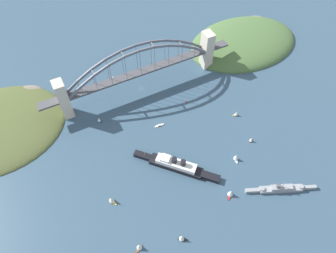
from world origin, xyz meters
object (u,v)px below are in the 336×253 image
small_boat_6 (112,200)px  small_boat_8 (182,238)px  seaplane_second_in_formation (96,86)px  small_boat_1 (159,125)px  channel_marker_buoy (187,101)px  naval_cruiser (280,189)px  small_boat_2 (139,247)px  small_boat_7 (99,120)px  small_boat_0 (251,139)px  small_boat_5 (236,157)px  small_boat_3 (236,114)px  ocean_liner (176,165)px  small_boat_4 (231,193)px  seaplane_taxiing_near_bridge (115,79)px  harbor_arch_bridge (140,72)px

small_boat_6 → small_boat_8: 80.62m
seaplane_second_in_formation → small_boat_1: (-47.23, 96.11, -1.40)m
small_boat_1 → channel_marker_buoy: 51.81m
naval_cruiser → small_boat_6: (162.47, -67.85, 1.44)m
channel_marker_buoy → small_boat_6: bearing=32.3°
seaplane_second_in_formation → channel_marker_buoy: seaplane_second_in_formation is taller
small_boat_2 → small_boat_7: (-17.54, -161.46, -1.11)m
small_boat_0 → small_boat_7: (148.32, -108.51, -0.23)m
small_boat_8 → small_boat_5: bearing=-152.1°
small_boat_3 → small_boat_6: small_boat_6 is taller
small_boat_0 → small_boat_6: small_boat_6 is taller
small_boat_3 → small_boat_6: size_ratio=0.74×
channel_marker_buoy → small_boat_8: bearing=59.6°
small_boat_2 → small_boat_3: (-172.50, -93.50, -0.99)m
small_boat_3 → small_boat_6: (178.70, 37.83, 1.22)m
small_boat_2 → channel_marker_buoy: (-128.51, -140.79, -3.37)m
ocean_liner → small_boat_5: ocean_liner is taller
small_boat_4 → channel_marker_buoy: (-22.25, -133.99, -3.85)m
small_boat_5 → seaplane_taxiing_near_bridge: bearing=-67.0°
seaplane_second_in_formation → naval_cruiser: bearing=118.2°
harbor_arch_bridge → ocean_liner: harbor_arch_bridge is taller
small_boat_6 → channel_marker_buoy: bearing=-147.7°
naval_cruiser → small_boat_0: 65.83m
ocean_liner → small_boat_0: 94.63m
naval_cruiser → small_boat_1: size_ratio=5.85×
small_boat_7 → harbor_arch_bridge: bearing=-157.6°
harbor_arch_bridge → small_boat_3: (-86.08, 96.30, -26.05)m
harbor_arch_bridge → small_boat_2: size_ratio=26.42×
small_boat_0 → channel_marker_buoy: bearing=-67.0°
small_boat_7 → channel_marker_buoy: (-110.97, 20.67, -2.26)m
harbor_arch_bridge → small_boat_8: (46.97, 200.58, -25.07)m
small_boat_1 → small_boat_6: (86.42, 66.35, 4.02)m
harbor_arch_bridge → small_boat_8: 207.53m
ocean_liner → small_boat_1: (-8.62, -60.76, -4.44)m
naval_cruiser → small_boat_1: 154.27m
small_boat_6 → harbor_arch_bridge: bearing=-124.6°
harbor_arch_bridge → seaplane_second_in_formation: size_ratio=27.01×
seaplane_taxiing_near_bridge → small_boat_6: size_ratio=0.97×
naval_cruiser → small_boat_0: (-9.58, -65.13, 0.34)m
small_boat_1 → channel_marker_buoy: channel_marker_buoy is taller
ocean_liner → small_boat_4: size_ratio=7.20×
small_boat_3 → seaplane_taxiing_near_bridge: bearing=-48.1°
small_boat_0 → small_boat_1: 110.05m
seaplane_second_in_formation → small_boat_7: (15.46, 56.66, 1.29)m
small_boat_4 → naval_cruiser: bearing=159.2°
seaplane_taxiing_near_bridge → small_boat_2: 227.03m
seaplane_second_in_formation → small_boat_2: small_boat_2 is taller
harbor_arch_bridge → channel_marker_buoy: harbor_arch_bridge is taller
naval_cruiser → seaplane_second_in_formation: 261.22m
small_boat_6 → small_boat_7: bearing=-102.6°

